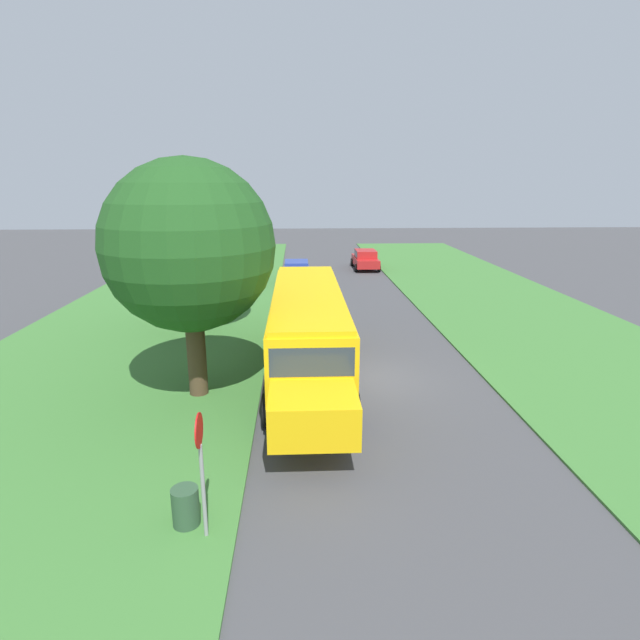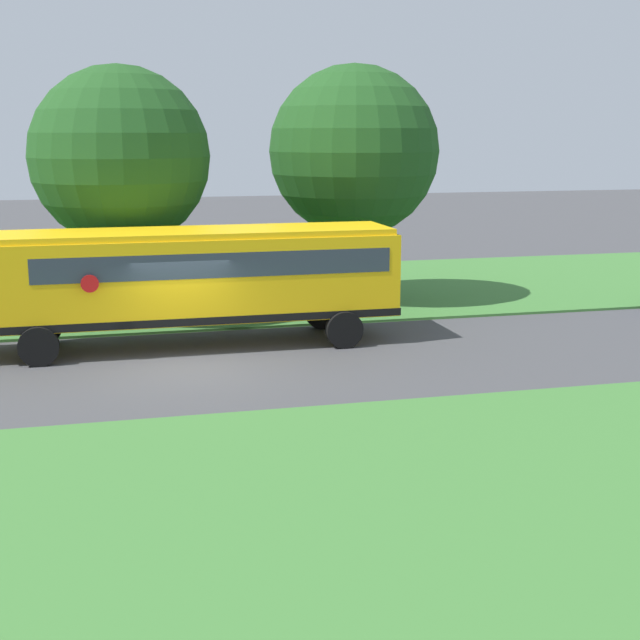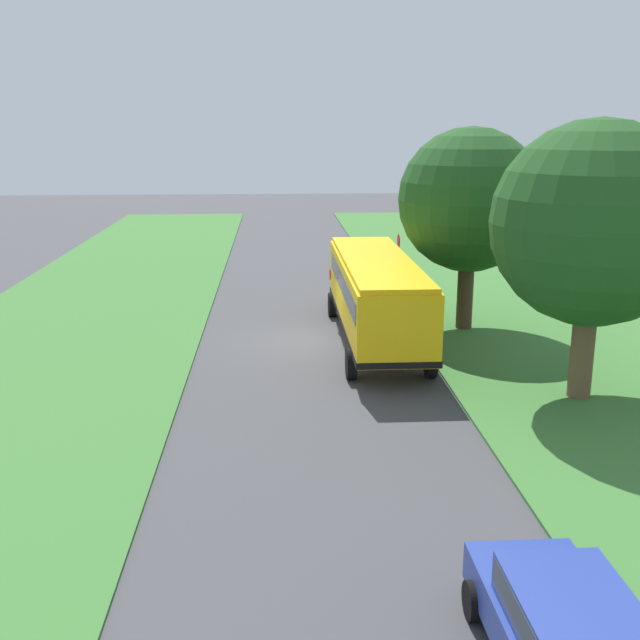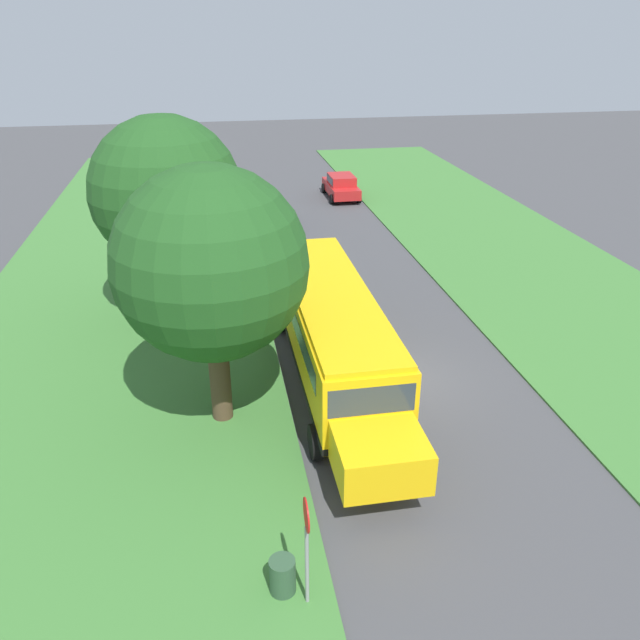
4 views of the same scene
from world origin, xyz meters
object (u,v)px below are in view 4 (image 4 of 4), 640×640
object	(u,v)px
oak_tree_roadside_mid	(168,195)
stop_sign	(307,541)
car_red_middle	(341,185)
trash_bin	(282,577)
car_blue_nearest	(267,213)
school_bus	(333,329)
oak_tree_beside_bus	(204,263)

from	to	relation	value
oak_tree_roadside_mid	stop_sign	xyz separation A→B (m)	(2.87, -14.61, -3.25)
car_red_middle	oak_tree_roadside_mid	bearing A→B (deg)	-121.04
trash_bin	oak_tree_roadside_mid	bearing A→B (deg)	99.56
stop_sign	trash_bin	size ratio (longest dim) A/B	3.04
car_blue_nearest	trash_bin	world-z (taller)	car_blue_nearest
school_bus	trash_bin	world-z (taller)	school_bus
car_red_middle	oak_tree_roadside_mid	xyz separation A→B (m)	(-10.27, -17.06, 4.11)
school_bus	car_red_middle	xyz separation A→B (m)	(5.16, 23.04, -1.05)
car_blue_nearest	oak_tree_beside_bus	xyz separation A→B (m)	(-3.42, -18.88, 4.13)
car_red_middle	trash_bin	bearing A→B (deg)	-104.10
car_blue_nearest	car_red_middle	distance (m)	8.01
school_bus	oak_tree_beside_bus	bearing A→B (deg)	-157.88
car_red_middle	trash_bin	xyz separation A→B (m)	(-7.86, -31.30, -0.43)
stop_sign	oak_tree_beside_bus	bearing A→B (deg)	102.97
car_red_middle	stop_sign	distance (m)	32.53
oak_tree_beside_bus	oak_tree_roadside_mid	xyz separation A→B (m)	(-1.24, 7.56, -0.02)
car_blue_nearest	oak_tree_beside_bus	size ratio (longest dim) A/B	0.57
oak_tree_roadside_mid	stop_sign	world-z (taller)	oak_tree_roadside_mid
oak_tree_beside_bus	stop_sign	size ratio (longest dim) A/B	2.80
car_blue_nearest	school_bus	bearing A→B (deg)	-88.56
stop_sign	car_red_middle	bearing A→B (deg)	76.85
trash_bin	school_bus	bearing A→B (deg)	71.89
car_blue_nearest	stop_sign	distance (m)	26.01
car_blue_nearest	oak_tree_roadside_mid	bearing A→B (deg)	-112.39
oak_tree_beside_bus	trash_bin	size ratio (longest dim) A/B	8.53
stop_sign	trash_bin	world-z (taller)	stop_sign
school_bus	stop_sign	xyz separation A→B (m)	(-2.24, -8.62, -0.19)
car_red_middle	oak_tree_roadside_mid	world-z (taller)	oak_tree_roadside_mid
school_bus	oak_tree_roadside_mid	world-z (taller)	oak_tree_roadside_mid
trash_bin	car_blue_nearest	bearing A→B (deg)	84.94
car_red_middle	oak_tree_roadside_mid	size ratio (longest dim) A/B	0.55
school_bus	oak_tree_roadside_mid	xyz separation A→B (m)	(-5.10, 5.99, 3.06)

